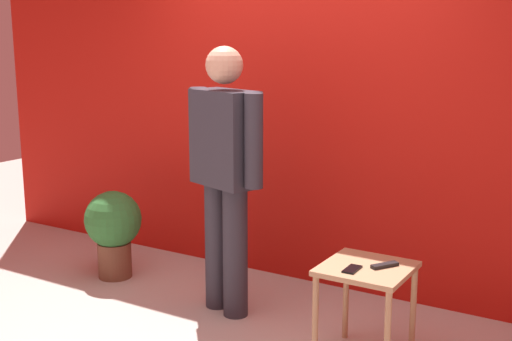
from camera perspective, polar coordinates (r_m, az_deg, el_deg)
The scene contains 6 objects.
back_wall_red at distance 5.02m, azimuth 4.02°, elevation 7.13°, with size 6.24×0.12×2.97m, color #B8170F.
standing_person at distance 4.42m, azimuth -2.64°, elevation 0.28°, with size 0.71×0.38×1.80m.
side_table at distance 3.92m, azimuth 9.39°, elevation -9.38°, with size 0.49×0.49×0.58m.
cell_phone at distance 3.81m, azimuth 8.21°, elevation -8.33°, with size 0.07×0.14×0.01m, color black.
tv_remote at distance 3.89m, azimuth 10.93°, elevation -7.95°, with size 0.04×0.17×0.02m, color black.
potted_plant at distance 5.30m, azimuth -12.09°, elevation -4.72°, with size 0.44×0.44×0.69m.
Camera 1 is at (2.30, -3.01, 1.87)m, focal length 46.85 mm.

